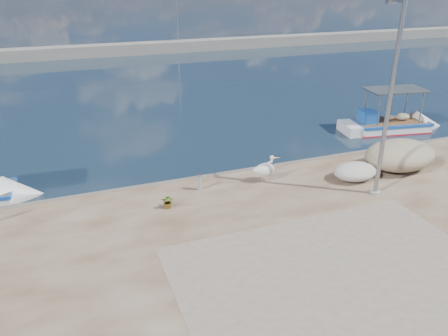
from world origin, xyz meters
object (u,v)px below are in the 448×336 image
lamp_post (388,110)px  boat_right (389,127)px  bollard_near (199,181)px  pelican (265,170)px

lamp_post → boat_right: bearing=46.8°
boat_right → lamp_post: bearing=-123.4°
lamp_post → bollard_near: (-6.21, 2.64, -2.93)m
boat_right → bollard_near: bearing=-151.4°
pelican → lamp_post: 5.10m
pelican → boat_right: bearing=27.4°
boat_right → lamp_post: size_ratio=0.87×
lamp_post → bollard_near: 7.36m
boat_right → lamp_post: (-6.56, -6.98, 3.58)m
pelican → bollard_near: pelican is taller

